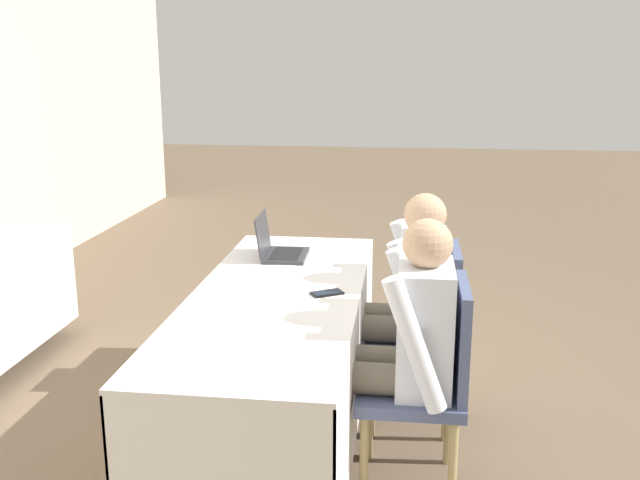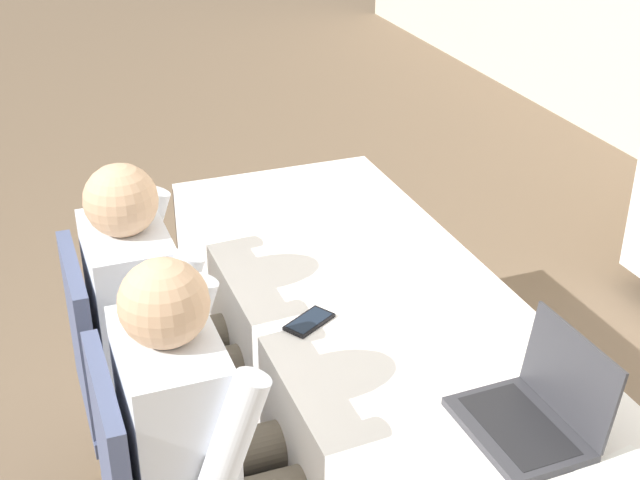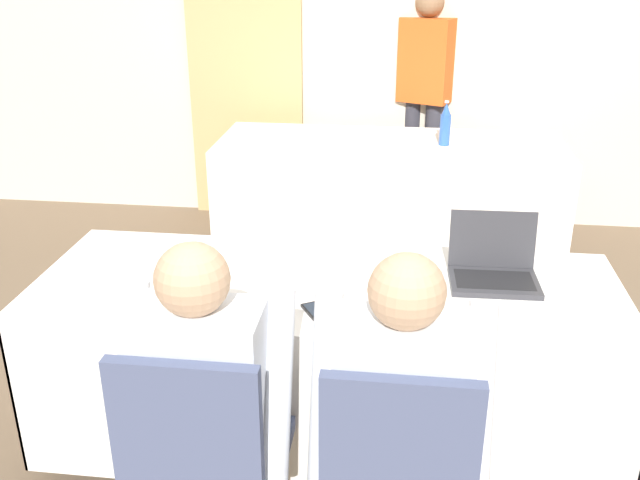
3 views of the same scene
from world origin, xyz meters
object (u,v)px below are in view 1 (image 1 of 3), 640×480
Objects in this scene: cell_phone at (327,293)px; chair_near_left at (429,376)px; person_checkered_shirt at (405,339)px; laptop at (279,249)px; chair_near_right at (427,328)px; person_white_shirt at (406,296)px.

cell_phone is 0.59m from chair_near_left.
cell_phone is at bearing -128.35° from person_checkered_shirt.
laptop is at bearing -2.02° from cell_phone.
chair_near_left is 0.19m from person_checkered_shirt.
chair_near_right is 0.59m from person_checkered_shirt.
cell_phone is (-0.59, -0.32, -0.04)m from laptop.
chair_near_right is (-0.31, -0.78, -0.29)m from laptop.
laptop is 0.67m from cell_phone.
laptop is at bearing -111.76° from chair_near_right.
person_checkered_shirt is (-0.00, 0.10, 0.16)m from chair_near_left.
laptop is 0.35× the size of chair_near_left.
person_white_shirt is (0.55, 0.00, 0.00)m from person_checkered_shirt.
laptop is at bearing -141.92° from person_checkered_shirt.
person_checkered_shirt is (-0.87, -0.68, -0.13)m from laptop.
person_white_shirt reaches higher than cell_phone.
cell_phone is 0.59m from chair_near_right.
chair_near_right is 0.78× the size of person_white_shirt.
laptop is 0.35× the size of chair_near_right.
laptop is 1.11m from person_checkered_shirt.
chair_near_left and chair_near_right have the same top height.
chair_near_left is at bearing 0.00° from chair_near_right.
person_white_shirt reaches higher than chair_near_left.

